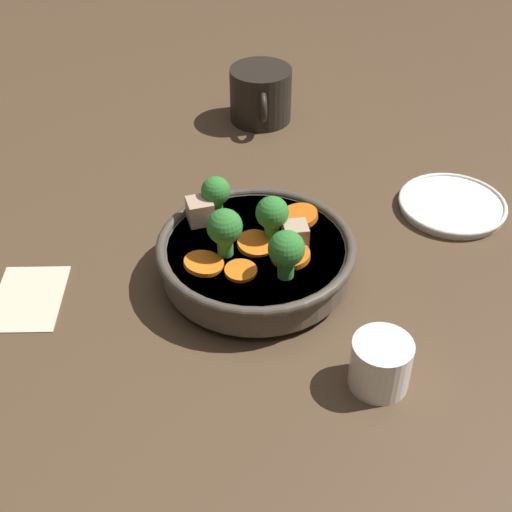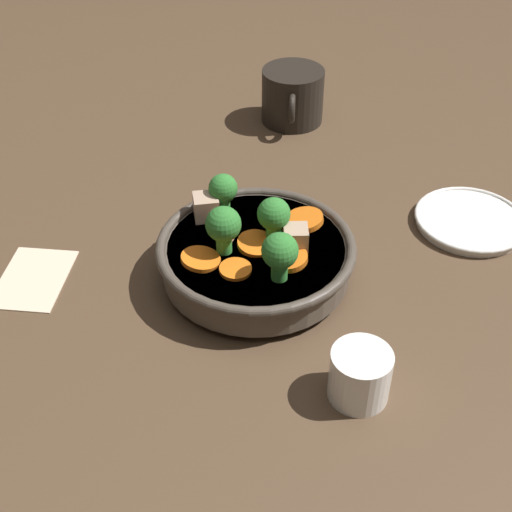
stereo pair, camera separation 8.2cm
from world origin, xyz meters
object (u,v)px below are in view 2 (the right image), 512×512
object	(u,v)px
side_saucer	(470,220)
dark_mug	(293,96)
tea_cup	(360,375)
stirfry_bowl	(256,253)

from	to	relation	value
side_saucer	dark_mug	xyz separation A→B (m)	(-0.26, -0.24, 0.04)
tea_cup	stirfry_bowl	bearing A→B (deg)	-146.57
tea_cup	dark_mug	bearing A→B (deg)	-171.95
tea_cup	side_saucer	bearing A→B (deg)	151.40
tea_cup	dark_mug	world-z (taller)	dark_mug
stirfry_bowl	tea_cup	world-z (taller)	stirfry_bowl
side_saucer	stirfry_bowl	bearing A→B (deg)	-66.04
side_saucer	dark_mug	bearing A→B (deg)	-138.19
stirfry_bowl	dark_mug	world-z (taller)	stirfry_bowl
side_saucer	tea_cup	xyz separation A→B (m)	(0.29, -0.16, 0.02)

